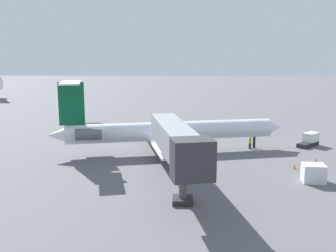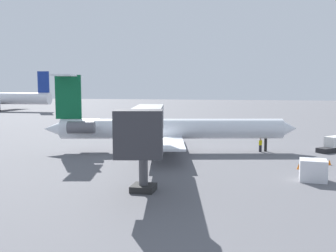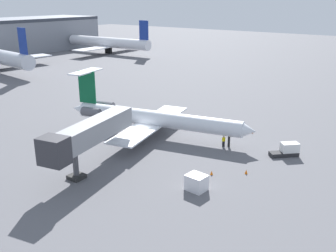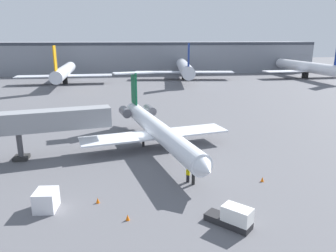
{
  "view_description": "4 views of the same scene",
  "coord_description": "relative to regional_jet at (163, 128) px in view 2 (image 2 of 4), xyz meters",
  "views": [
    {
      "loc": [
        -46.63,
        -2.04,
        12.85
      ],
      "look_at": [
        2.16,
        -0.4,
        3.77
      ],
      "focal_mm": 40.47,
      "sensor_mm": 36.0,
      "label": 1
    },
    {
      "loc": [
        -42.13,
        -10.11,
        8.09
      ],
      "look_at": [
        5.54,
        0.16,
        2.98
      ],
      "focal_mm": 39.59,
      "sensor_mm": 36.0,
      "label": 2
    },
    {
      "loc": [
        -42.89,
        -36.55,
        21.17
      ],
      "look_at": [
        1.52,
        -4.29,
        2.79
      ],
      "focal_mm": 41.03,
      "sensor_mm": 36.0,
      "label": 3
    },
    {
      "loc": [
        -1.13,
        -43.52,
        15.35
      ],
      "look_at": [
        4.41,
        -2.1,
        3.77
      ],
      "focal_mm": 34.25,
      "sensor_mm": 36.0,
      "label": 4
    }
  ],
  "objects": [
    {
      "name": "traffic_cone_mid",
      "position": [
        10.56,
        -12.99,
        -2.72
      ],
      "size": [
        0.36,
        0.36,
        0.55
      ],
      "color": "orange",
      "rests_on": "ground_plane"
    },
    {
      "name": "jet_bridge",
      "position": [
        -15.4,
        -2.01,
        1.88
      ],
      "size": [
        16.71,
        6.12,
        6.58
      ],
      "color": "gray",
      "rests_on": "ground_plane"
    },
    {
      "name": "ground_plane",
      "position": [
        -2.92,
        -0.22,
        -3.05
      ],
      "size": [
        400.0,
        400.0,
        0.1
      ],
      "primitive_type": "cube",
      "color": "#5B5B60"
    },
    {
      "name": "traffic_cone_far",
      "position": [
        -7.07,
        -15.42,
        -2.72
      ],
      "size": [
        0.36,
        0.36,
        0.55
      ],
      "color": "orange",
      "rests_on": "ground_plane"
    },
    {
      "name": "regional_jet",
      "position": [
        0.0,
        0.0,
        0.0
      ],
      "size": [
        21.67,
        31.6,
        9.62
      ],
      "color": "silver",
      "rests_on": "ground_plane"
    },
    {
      "name": "cargo_container_uld",
      "position": [
        -11.64,
        -16.0,
        -2.06
      ],
      "size": [
        2.08,
        2.37,
        1.87
      ],
      "color": "silver",
      "rests_on": "ground_plane"
    },
    {
      "name": "traffic_cone_near",
      "position": [
        -4.26,
        -18.84,
        -2.72
      ],
      "size": [
        0.36,
        0.36,
        0.55
      ],
      "color": "orange",
      "rests_on": "ground_plane"
    },
    {
      "name": "baggage_tug_lead",
      "position": [
        4.48,
        -20.95,
        -2.16
      ],
      "size": [
        3.8,
        3.84,
        1.9
      ],
      "color": "#262628",
      "rests_on": "ground_plane"
    },
    {
      "name": "ground_crew_marshaller",
      "position": [
        2.4,
        -12.02,
        -2.14
      ],
      "size": [
        0.47,
        0.4,
        1.69
      ],
      "color": "black",
      "rests_on": "ground_plane"
    }
  ]
}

